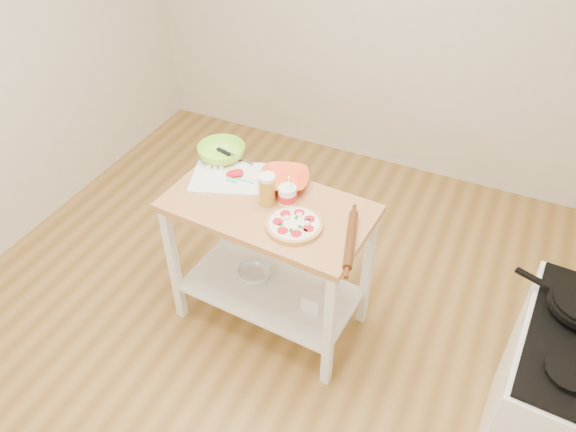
# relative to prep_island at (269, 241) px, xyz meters

# --- Properties ---
(room_shell) EXTENTS (4.04, 4.54, 2.74)m
(room_shell) POSITION_rel_prep_island_xyz_m (0.03, -0.30, 0.71)
(room_shell) COLOR olive
(room_shell) RESTS_ON ground
(prep_island) EXTENTS (1.13, 0.67, 0.90)m
(prep_island) POSITION_rel_prep_island_xyz_m (0.00, 0.00, 0.00)
(prep_island) COLOR #B97F4C
(prep_island) RESTS_ON ground
(pizza) EXTENTS (0.29, 0.29, 0.05)m
(pizza) POSITION_rel_prep_island_xyz_m (0.20, -0.10, 0.27)
(pizza) COLOR tan
(pizza) RESTS_ON prep_island
(cutting_board) EXTENTS (0.48, 0.42, 0.04)m
(cutting_board) POSITION_rel_prep_island_xyz_m (-0.31, 0.12, 0.26)
(cutting_board) COLOR white
(cutting_board) RESTS_ON prep_island
(spatula) EXTENTS (0.15, 0.05, 0.01)m
(spatula) POSITION_rel_prep_island_xyz_m (-0.23, 0.11, 0.27)
(spatula) COLOR #56DBBA
(spatula) RESTS_ON cutting_board
(knife) EXTENTS (0.27, 0.07, 0.01)m
(knife) POSITION_rel_prep_island_xyz_m (-0.40, 0.31, 0.27)
(knife) COLOR silver
(knife) RESTS_ON cutting_board
(orange_bowl) EXTENTS (0.34, 0.34, 0.07)m
(orange_bowl) POSITION_rel_prep_island_xyz_m (0.00, 0.19, 0.29)
(orange_bowl) COLOR #FF5323
(orange_bowl) RESTS_ON prep_island
(green_bowl) EXTENTS (0.30, 0.30, 0.09)m
(green_bowl) POSITION_rel_prep_island_xyz_m (-0.44, 0.27, 0.30)
(green_bowl) COLOR #99E939
(green_bowl) RESTS_ON prep_island
(beer_pint) EXTENTS (0.09, 0.09, 0.18)m
(beer_pint) POSITION_rel_prep_island_xyz_m (-0.01, 0.01, 0.35)
(beer_pint) COLOR #B78829
(beer_pint) RESTS_ON prep_island
(yogurt_tub) EXTENTS (0.10, 0.10, 0.21)m
(yogurt_tub) POSITION_rel_prep_island_xyz_m (0.09, 0.04, 0.31)
(yogurt_tub) COLOR white
(yogurt_tub) RESTS_ON prep_island
(rolling_pin) EXTENTS (0.15, 0.39, 0.05)m
(rolling_pin) POSITION_rel_prep_island_xyz_m (0.49, -0.09, 0.28)
(rolling_pin) COLOR #532B12
(rolling_pin) RESTS_ON prep_island
(shelf_glass_bowl) EXTENTS (0.26, 0.26, 0.06)m
(shelf_glass_bowl) POSITION_rel_prep_island_xyz_m (-0.13, 0.04, -0.35)
(shelf_glass_bowl) COLOR silver
(shelf_glass_bowl) RESTS_ON prep_island
(shelf_bin) EXTENTS (0.12, 0.12, 0.11)m
(shelf_bin) POSITION_rel_prep_island_xyz_m (0.29, -0.03, -0.33)
(shelf_bin) COLOR white
(shelf_bin) RESTS_ON prep_island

